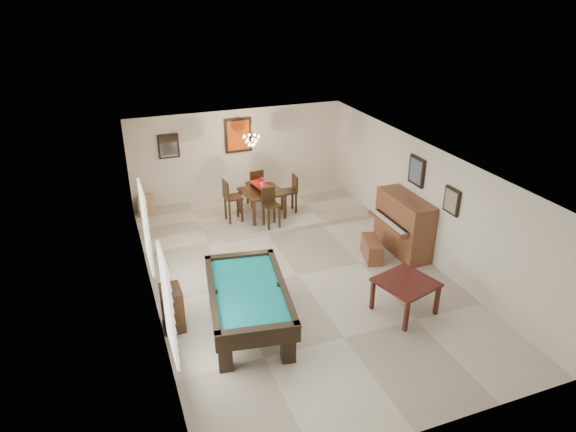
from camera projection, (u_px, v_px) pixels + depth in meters
ground_plane at (298, 276)px, 11.04m from camera, size 6.00×9.00×0.02m
wall_back at (239, 156)px, 14.30m from camera, size 6.00×0.04×2.60m
wall_front at (426, 361)px, 6.67m from camera, size 6.00×0.04×2.60m
wall_left at (149, 246)px, 9.53m from camera, size 0.04×9.00×2.60m
wall_right at (423, 201)px, 11.45m from camera, size 0.04×9.00×2.60m
ceiling at (299, 161)px, 9.94m from camera, size 6.00×9.00×0.04m
dining_step at (253, 214)px, 13.77m from camera, size 6.00×2.50×0.12m
window_left_front at (168, 305)px, 7.63m from camera, size 0.06×1.00×1.70m
window_left_rear at (146, 227)px, 10.00m from camera, size 0.06×1.00×1.70m
pool_table at (248, 309)px, 9.22m from camera, size 1.73×2.69×0.84m
square_table at (405, 296)px, 9.72m from camera, size 1.21×1.21×0.68m
upright_piano at (398, 226)px, 11.71m from camera, size 0.91×1.62×1.35m
piano_bench at (372, 249)px, 11.63m from camera, size 0.54×0.89×0.46m
apothecary_chest at (172, 308)px, 9.26m from camera, size 0.36×0.54×0.82m
dining_table at (262, 201)px, 13.34m from camera, size 1.13×1.13×0.83m
flower_vase at (262, 182)px, 13.11m from camera, size 0.16×0.16×0.25m
dining_chair_south at (271, 208)px, 12.73m from camera, size 0.41×0.41×1.00m
dining_chair_north at (255, 187)px, 13.95m from camera, size 0.43×0.43×1.04m
dining_chair_west at (233, 200)px, 13.01m from camera, size 0.44×0.44×1.12m
dining_chair_east at (289, 194)px, 13.55m from camera, size 0.39×0.39×1.00m
corner_bench at (147, 205)px, 13.59m from camera, size 0.45×0.53×0.44m
chandelier at (251, 137)px, 12.82m from camera, size 0.44×0.44×0.60m
back_painting at (238, 135)px, 14.01m from camera, size 0.75×0.06×0.95m
back_mirror at (168, 146)px, 13.45m from camera, size 0.55×0.06×0.65m
right_picture_upper at (417, 171)px, 11.43m from camera, size 0.06×0.55×0.65m
right_picture_lower at (452, 201)px, 10.42m from camera, size 0.06×0.45×0.55m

